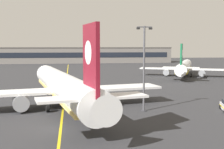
# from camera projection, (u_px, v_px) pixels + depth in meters

# --- Properties ---
(ground_plane) EXTENTS (400.00, 400.00, 0.00)m
(ground_plane) POSITION_uv_depth(u_px,v_px,m) (64.00, 129.00, 33.55)
(ground_plane) COLOR #2D2D30
(taxiway_centreline) EXTENTS (2.28, 179.99, 0.01)m
(taxiway_centreline) POSITION_uv_depth(u_px,v_px,m) (65.00, 90.00, 63.07)
(taxiway_centreline) COLOR yellow
(taxiway_centreline) RESTS_ON ground
(airliner_foreground) EXTENTS (32.32, 41.24, 11.65)m
(airliner_foreground) POSITION_uv_depth(u_px,v_px,m) (63.00, 86.00, 44.34)
(airliner_foreground) COLOR white
(airliner_foreground) RESTS_ON ground
(airliner_background) EXTENTS (26.87, 33.64, 10.14)m
(airliner_background) POSITION_uv_depth(u_px,v_px,m) (184.00, 67.00, 91.98)
(airliner_background) COLOR white
(airliner_background) RESTS_ON ground
(apron_lamp_post) EXTENTS (2.24, 0.90, 12.29)m
(apron_lamp_post) POSITION_uv_depth(u_px,v_px,m) (144.00, 67.00, 42.19)
(apron_lamp_post) COLOR #515156
(apron_lamp_post) RESTS_ON ground
(safety_cone_by_nose_gear) EXTENTS (0.44, 0.44, 0.55)m
(safety_cone_by_nose_gear) POSITION_uv_depth(u_px,v_px,m) (75.00, 91.00, 60.29)
(safety_cone_by_nose_gear) COLOR orange
(safety_cone_by_nose_gear) RESTS_ON ground
(terminal_building) EXTENTS (130.17, 12.40, 8.95)m
(terminal_building) POSITION_uv_depth(u_px,v_px,m) (57.00, 55.00, 165.48)
(terminal_building) COLOR slate
(terminal_building) RESTS_ON ground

